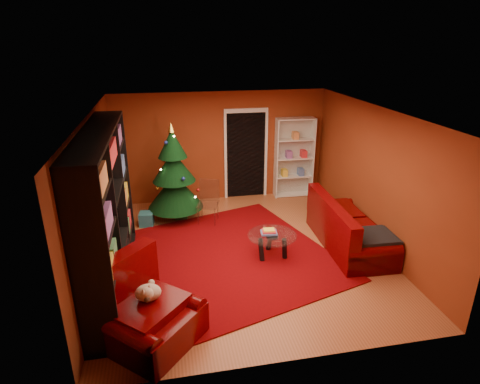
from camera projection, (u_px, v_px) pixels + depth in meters
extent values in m
cube|color=brown|center=(244.00, 253.00, 7.51)|extent=(5.00, 5.50, 0.05)
cube|color=silver|center=(245.00, 111.00, 6.54)|extent=(5.00, 5.50, 0.05)
cube|color=maroon|center=(221.00, 147.00, 9.56)|extent=(5.00, 0.05, 2.60)
cube|color=maroon|center=(94.00, 197.00, 6.58)|extent=(0.05, 5.50, 2.60)
cube|color=maroon|center=(377.00, 178.00, 7.48)|extent=(0.05, 5.50, 2.60)
cube|color=#670205|center=(236.00, 254.00, 7.41)|extent=(4.06, 4.40, 0.02)
cube|color=#216574|center=(147.00, 219.00, 8.51)|extent=(0.32, 0.32, 0.29)
cube|color=#1D5429|center=(182.00, 212.00, 8.86)|extent=(0.28, 0.28, 0.26)
cube|color=#A53825|center=(170.00, 204.00, 9.36)|extent=(0.28, 0.28, 0.22)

